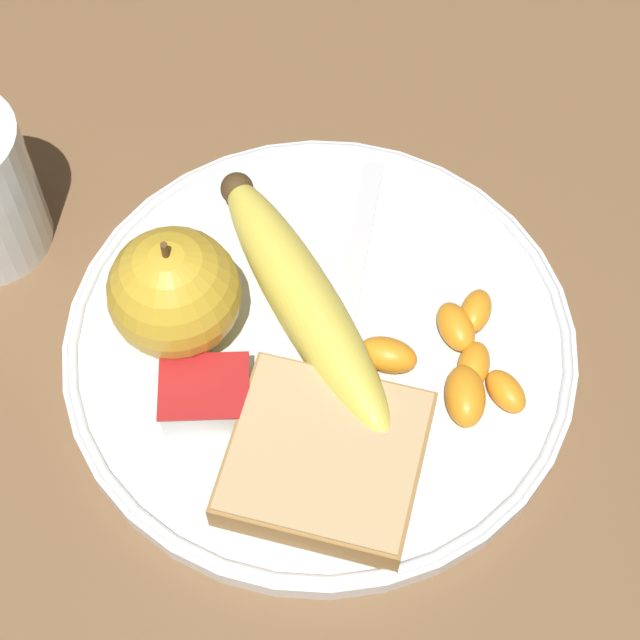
{
  "coord_description": "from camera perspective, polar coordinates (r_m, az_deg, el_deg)",
  "views": [
    {
      "loc": [
        -0.01,
        -0.29,
        0.51
      ],
      "look_at": [
        0.0,
        0.0,
        0.03
      ],
      "focal_mm": 60.0,
      "sensor_mm": 36.0,
      "label": 1
    }
  ],
  "objects": [
    {
      "name": "plate",
      "position": [
        0.58,
        0.0,
        -1.21
      ],
      "size": [
        0.28,
        0.28,
        0.01
      ],
      "color": "silver",
      "rests_on": "ground_plane"
    },
    {
      "name": "jam_packet",
      "position": [
        0.55,
        -6.13,
        -3.99
      ],
      "size": [
        0.05,
        0.04,
        0.02
      ],
      "color": "white",
      "rests_on": "plate"
    },
    {
      "name": "orange_segment_2",
      "position": [
        0.57,
        3.63,
        -1.87
      ],
      "size": [
        0.04,
        0.03,
        0.02
      ],
      "color": "orange",
      "rests_on": "plate"
    },
    {
      "name": "fork",
      "position": [
        0.58,
        1.3,
        0.06
      ],
      "size": [
        0.06,
        0.18,
        0.0
      ],
      "rotation": [
        0.0,
        0.0,
        10.78
      ],
      "color": "silver",
      "rests_on": "plate"
    },
    {
      "name": "orange_segment_3",
      "position": [
        0.56,
        9.89,
        -3.77
      ],
      "size": [
        0.03,
        0.03,
        0.01
      ],
      "color": "orange",
      "rests_on": "plate"
    },
    {
      "name": "orange_segment_0",
      "position": [
        0.59,
        8.31,
        0.47
      ],
      "size": [
        0.02,
        0.03,
        0.02
      ],
      "color": "orange",
      "rests_on": "plate"
    },
    {
      "name": "banana",
      "position": [
        0.57,
        -0.93,
        1.15
      ],
      "size": [
        0.11,
        0.18,
        0.03
      ],
      "color": "#E0CC4C",
      "rests_on": "plate"
    },
    {
      "name": "orange_segment_4",
      "position": [
        0.56,
        7.75,
        -4.02
      ],
      "size": [
        0.02,
        0.04,
        0.02
      ],
      "color": "orange",
      "rests_on": "plate"
    },
    {
      "name": "apple",
      "position": [
        0.56,
        -7.78,
        1.43
      ],
      "size": [
        0.07,
        0.07,
        0.08
      ],
      "color": "gold",
      "rests_on": "plate"
    },
    {
      "name": "bread_slice",
      "position": [
        0.54,
        0.66,
        -7.36
      ],
      "size": [
        0.12,
        0.11,
        0.02
      ],
      "color": "olive",
      "rests_on": "plate"
    },
    {
      "name": "orange_segment_1",
      "position": [
        0.57,
        8.2,
        -2.39
      ],
      "size": [
        0.02,
        0.03,
        0.02
      ],
      "color": "orange",
      "rests_on": "plate"
    },
    {
      "name": "ground_plane",
      "position": [
        0.59,
        0.0,
        -1.59
      ],
      "size": [
        3.0,
        3.0,
        0.0
      ],
      "primitive_type": "plane",
      "color": "brown"
    },
    {
      "name": "orange_segment_5",
      "position": [
        0.58,
        7.29,
        -0.68
      ],
      "size": [
        0.03,
        0.03,
        0.02
      ],
      "color": "orange",
      "rests_on": "plate"
    }
  ]
}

